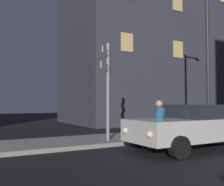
{
  "coord_description": "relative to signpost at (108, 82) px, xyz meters",
  "views": [
    {
      "loc": [
        -5.34,
        -2.16,
        1.5
      ],
      "look_at": [
        -0.54,
        6.2,
        1.89
      ],
      "focal_mm": 41.99,
      "sensor_mm": 36.0,
      "label": 1
    }
  ],
  "objects": [
    {
      "name": "car_side_parked",
      "position": [
        1.98,
        -2.37,
        -1.51
      ],
      "size": [
        4.63,
        1.99,
        1.47
      ],
      "color": "beige",
      "rests_on": "ground_plane"
    },
    {
      "name": "signpost",
      "position": [
        0.0,
        0.0,
        0.0
      ],
      "size": [
        1.24,
        1.24,
        3.61
      ],
      "color": "gray",
      "rests_on": "sidewalk_kerb"
    },
    {
      "name": "sidewalk_kerb",
      "position": [
        0.65,
        0.72,
        -2.22
      ],
      "size": [
        40.0,
        2.59,
        0.14
      ],
      "primitive_type": "cube",
      "color": "gray",
      "rests_on": "ground_plane"
    },
    {
      "name": "building_right_block",
      "position": [
        8.9,
        9.14,
        4.38
      ],
      "size": [
        13.33,
        7.23,
        13.35
      ],
      "color": "#383842",
      "rests_on": "ground_plane"
    },
    {
      "name": "street_lamp",
      "position": [
        5.77,
        0.12,
        1.83
      ],
      "size": [
        1.55,
        0.28,
        6.83
      ],
      "color": "#2D2D30",
      "rests_on": "sidewalk_kerb"
    },
    {
      "name": "cyclist",
      "position": [
        0.77,
        -2.02,
        -1.54
      ],
      "size": [
        1.81,
        0.38,
        1.61
      ],
      "color": "black",
      "rests_on": "ground_plane"
    }
  ]
}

